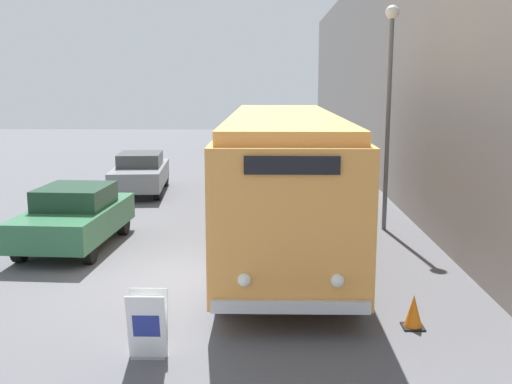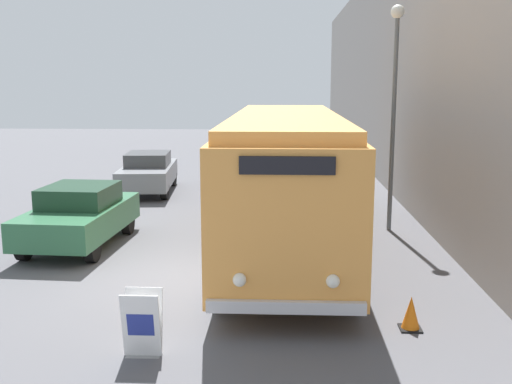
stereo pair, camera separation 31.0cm
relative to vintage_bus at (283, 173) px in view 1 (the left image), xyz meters
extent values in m
plane|color=#56565B|center=(-2.04, -2.59, -1.85)|extent=(80.00, 80.00, 0.00)
cube|color=gray|center=(4.08, 7.41, 2.64)|extent=(0.30, 60.00, 8.99)
cylinder|color=black|center=(-1.17, -4.14, -1.40)|extent=(0.28, 0.91, 0.91)
cylinder|color=black|center=(1.17, -4.14, -1.40)|extent=(0.28, 0.91, 0.91)
cylinder|color=black|center=(-1.17, 4.15, -1.40)|extent=(0.28, 0.91, 0.91)
cylinder|color=black|center=(1.17, 4.15, -1.40)|extent=(0.28, 0.91, 0.91)
cube|color=#EF9E47|center=(0.00, 0.01, -0.09)|extent=(2.66, 11.09, 2.62)
cube|color=#FEA74B|center=(0.00, 0.01, 1.34)|extent=(2.45, 10.65, 0.24)
cube|color=silver|center=(0.00, -5.60, -1.28)|extent=(2.53, 0.12, 0.20)
sphere|color=white|center=(-0.73, -5.57, -0.85)|extent=(0.22, 0.22, 0.22)
sphere|color=white|center=(0.73, -5.57, -0.85)|extent=(0.22, 0.22, 0.22)
cube|color=black|center=(0.00, -5.56, 0.97)|extent=(1.46, 0.06, 0.28)
cube|color=gray|center=(-2.15, -6.19, -1.85)|extent=(0.52, 0.22, 0.01)
cube|color=white|center=(-2.15, -6.28, -1.34)|extent=(0.57, 0.20, 1.02)
cube|color=white|center=(-2.15, -6.10, -1.34)|extent=(0.57, 0.20, 1.02)
cube|color=navy|center=(-2.15, -6.30, -1.32)|extent=(0.40, 0.07, 0.36)
cylinder|color=#595E60|center=(2.90, 1.83, 1.03)|extent=(0.12, 0.12, 5.76)
sphere|color=silver|center=(2.90, 1.83, 4.02)|extent=(0.36, 0.36, 0.36)
cylinder|color=black|center=(-6.03, -1.44, -1.51)|extent=(0.22, 0.69, 0.69)
cylinder|color=black|center=(-4.40, -1.53, -1.51)|extent=(0.22, 0.69, 0.69)
cylinder|color=black|center=(-5.89, 1.17, -1.51)|extent=(0.22, 0.69, 0.69)
cylinder|color=black|center=(-4.26, 1.08, -1.51)|extent=(0.22, 0.69, 0.69)
cube|color=#2D6642|center=(-5.14, -0.18, -1.17)|extent=(2.11, 4.12, 0.68)
cube|color=#193824|center=(-5.14, -0.08, -0.58)|extent=(1.71, 1.89, 0.51)
cylinder|color=black|center=(-5.72, 5.77, -1.53)|extent=(0.22, 0.64, 0.64)
cylinder|color=black|center=(-4.20, 5.90, -1.53)|extent=(0.22, 0.64, 0.64)
cylinder|color=black|center=(-5.95, 8.57, -1.53)|extent=(0.22, 0.64, 0.64)
cylinder|color=black|center=(-4.44, 8.69, -1.53)|extent=(0.22, 0.64, 0.64)
cube|color=slate|center=(-5.08, 7.23, -1.19)|extent=(2.12, 4.33, 0.70)
cube|color=#3F4043|center=(-5.08, 7.34, -0.60)|extent=(1.66, 2.01, 0.47)
cube|color=black|center=(2.08, -5.03, -1.84)|extent=(0.36, 0.36, 0.03)
cone|color=orange|center=(2.08, -5.03, -1.55)|extent=(0.30, 0.30, 0.54)
camera|label=1|loc=(-0.37, -14.55, 2.21)|focal=42.00mm
camera|label=2|loc=(-0.06, -14.54, 2.21)|focal=42.00mm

